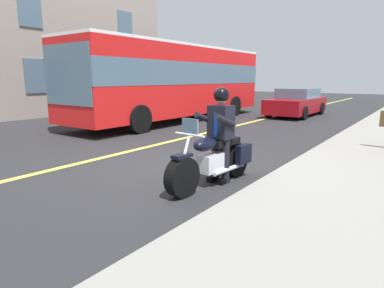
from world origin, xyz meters
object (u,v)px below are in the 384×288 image
object	(u,v)px
rider_main	(220,127)
car_silver	(297,102)
bus_near	(176,79)
motorcycle_main	(214,160)

from	to	relation	value
rider_main	car_silver	size ratio (longest dim) A/B	0.38
rider_main	bus_near	world-z (taller)	bus_near
motorcycle_main	bus_near	xyz separation A→B (m)	(-6.83, -6.30, 1.42)
bus_near	car_silver	size ratio (longest dim) A/B	2.40
rider_main	car_silver	bearing A→B (deg)	-167.96
motorcycle_main	rider_main	distance (m)	0.61
motorcycle_main	car_silver	world-z (taller)	car_silver
rider_main	bus_near	bearing A→B (deg)	-136.46
bus_near	car_silver	distance (m)	6.46
bus_near	car_silver	xyz separation A→B (m)	(-5.08, 3.81, -1.18)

